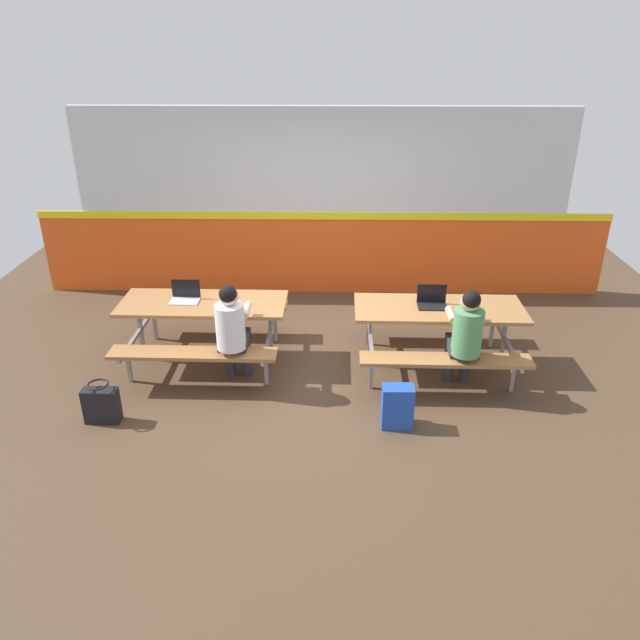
{
  "coord_description": "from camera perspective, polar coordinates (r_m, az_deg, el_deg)",
  "views": [
    {
      "loc": [
        0.12,
        -6.07,
        3.49
      ],
      "look_at": [
        0.0,
        0.11,
        0.55
      ],
      "focal_mm": 34.33,
      "sensor_mm": 36.0,
      "label": 1
    }
  ],
  "objects": [
    {
      "name": "tote_bag_bright",
      "position": [
        6.37,
        -19.71,
        -7.43
      ],
      "size": [
        0.34,
        0.21,
        0.43
      ],
      "color": "black",
      "rests_on": "ground"
    },
    {
      "name": "student_nearer",
      "position": [
        6.39,
        -8.22,
        -0.66
      ],
      "size": [
        0.36,
        0.53,
        1.21
      ],
      "color": "#2D2D38",
      "rests_on": "ground"
    },
    {
      "name": "student_further",
      "position": [
        6.38,
        13.42,
        -1.17
      ],
      "size": [
        0.36,
        0.53,
        1.21
      ],
      "color": "#2D2D38",
      "rests_on": "ground"
    },
    {
      "name": "backpack_dark",
      "position": [
        5.98,
        7.22,
        -8.02
      ],
      "size": [
        0.3,
        0.22,
        0.44
      ],
      "color": "#1E47B2",
      "rests_on": "ground"
    },
    {
      "name": "accent_backdrop",
      "position": [
        8.65,
        0.28,
        10.41
      ],
      "size": [
        8.0,
        0.14,
        2.6
      ],
      "color": "#E55119",
      "rests_on": "ground"
    },
    {
      "name": "picnic_table_right",
      "position": [
        6.9,
        10.95,
        -0.07
      ],
      "size": [
        1.87,
        1.58,
        0.74
      ],
      "color": "#9E6B3D",
      "rests_on": "ground"
    },
    {
      "name": "laptop_dark",
      "position": [
        6.83,
        10.4,
        1.68
      ],
      "size": [
        0.32,
        0.22,
        0.22
      ],
      "color": "black",
      "rests_on": "picnic_table_right"
    },
    {
      "name": "picnic_table_left",
      "position": [
        7.02,
        -10.76,
        0.43
      ],
      "size": [
        1.87,
        1.58,
        0.74
      ],
      "color": "#9E6B3D",
      "rests_on": "ground"
    },
    {
      "name": "ground_plane",
      "position": [
        7.01,
        -0.02,
        -4.54
      ],
      "size": [
        10.0,
        10.0,
        0.02
      ],
      "primitive_type": "cube",
      "color": "#4C3826"
    },
    {
      "name": "laptop_silver",
      "position": [
        7.02,
        -12.46,
        2.15
      ],
      "size": [
        0.32,
        0.22,
        0.22
      ],
      "color": "silver",
      "rests_on": "picnic_table_left"
    }
  ]
}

